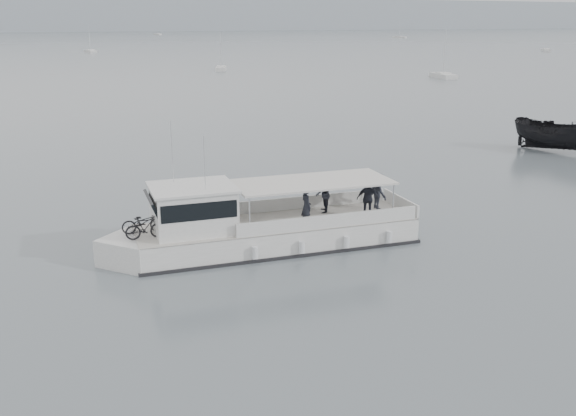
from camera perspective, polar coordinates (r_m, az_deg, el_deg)
name	(u,v)px	position (r m, az deg, el deg)	size (l,w,h in m)	color
ground	(266,221)	(30.15, -1.93, -1.14)	(1400.00, 1400.00, 0.00)	#505A5E
tour_boat	(250,228)	(26.19, -3.38, -1.81)	(13.28, 4.43, 5.52)	silver
dark_motorboat	(556,134)	(49.96, 22.74, 6.05)	(2.35, 6.25, 2.41)	black
moored_fleet	(19,46)	(245.76, -22.78, 13.11)	(432.18, 342.77, 9.19)	silver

